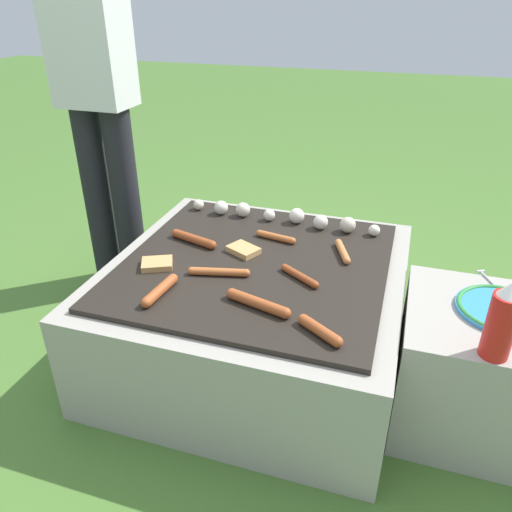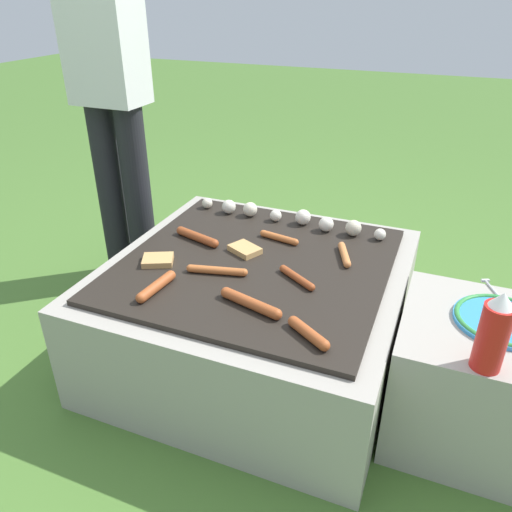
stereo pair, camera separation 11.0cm
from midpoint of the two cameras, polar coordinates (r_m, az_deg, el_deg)
ground_plane at (r=1.87m, az=-1.72°, el=-11.20°), size 14.00×14.00×0.00m
grill at (r=1.75m, az=-1.81°, el=-6.31°), size 0.96×0.96×0.39m
side_ledge at (r=1.62m, az=23.08°, el=-12.07°), size 0.50×0.44×0.39m
person_standing at (r=2.09m, az=-19.72°, el=19.58°), size 0.28×0.21×1.61m
sausage_back_left at (r=1.69m, az=8.04°, el=0.51°), size 0.07×0.15×0.02m
sausage_mid_left at (r=1.41m, az=-2.02°, el=-5.45°), size 0.20×0.08×0.03m
sausage_front_right at (r=1.77m, az=-8.92°, el=1.91°), size 0.19×0.08×0.03m
sausage_back_right at (r=1.77m, az=0.50°, el=2.17°), size 0.15×0.05×0.02m
sausage_mid_right at (r=1.54m, az=2.96°, el=-2.33°), size 0.14×0.10×0.02m
sausage_back_center at (r=1.50m, az=-12.99°, el=-3.88°), size 0.04×0.17×0.03m
sausage_front_center at (r=1.31m, az=4.89°, el=-8.51°), size 0.13×0.10×0.03m
sausage_front_left at (r=1.57m, az=-6.23°, el=-1.85°), size 0.20×0.06×0.02m
bread_slice_right at (r=1.69m, az=-3.31°, el=0.68°), size 0.12×0.11×0.02m
bread_slice_left at (r=1.65m, az=-13.12°, el=-0.92°), size 0.12×0.11×0.02m
mushroom_row at (r=1.90m, az=1.60°, el=4.57°), size 0.74×0.08×0.06m
plate_colorful at (r=1.53m, az=24.48°, el=-5.59°), size 0.25×0.25×0.02m
condiment_bottle at (r=1.30m, az=24.13°, el=-6.97°), size 0.07×0.07×0.21m
fork_utensil at (r=1.65m, az=23.84°, el=-3.02°), size 0.09×0.17×0.01m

